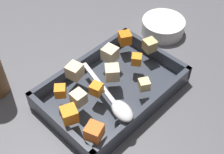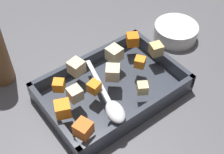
# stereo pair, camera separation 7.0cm
# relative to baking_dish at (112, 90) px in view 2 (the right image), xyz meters

# --- Properties ---
(ground_plane) EXTENTS (4.00, 4.00, 0.00)m
(ground_plane) POSITION_rel_baking_dish_xyz_m (0.01, 0.01, -0.02)
(ground_plane) COLOR #4C4C51
(baking_dish) EXTENTS (0.33, 0.22, 0.05)m
(baking_dish) POSITION_rel_baking_dish_xyz_m (0.00, 0.00, 0.00)
(baking_dish) COLOR #333842
(baking_dish) RESTS_ON ground_plane
(carrot_chunk_heap_side) EXTENTS (0.03, 0.03, 0.02)m
(carrot_chunk_heap_side) POSITION_rel_baking_dish_xyz_m (-0.11, 0.05, 0.05)
(carrot_chunk_heap_side) COLOR orange
(carrot_chunk_heap_side) RESTS_ON baking_dish
(carrot_chunk_far_left) EXTENTS (0.04, 0.04, 0.03)m
(carrot_chunk_far_left) POSITION_rel_baking_dish_xyz_m (-0.13, -0.08, 0.05)
(carrot_chunk_far_left) COLOR orange
(carrot_chunk_far_left) RESTS_ON baking_dish
(carrot_chunk_corner_ne) EXTENTS (0.04, 0.04, 0.03)m
(carrot_chunk_corner_ne) POSITION_rel_baking_dish_xyz_m (-0.14, -0.01, 0.05)
(carrot_chunk_corner_ne) COLOR orange
(carrot_chunk_corner_ne) RESTS_ON baking_dish
(carrot_chunk_center) EXTENTS (0.03, 0.03, 0.02)m
(carrot_chunk_center) POSITION_rel_baking_dish_xyz_m (0.08, -0.00, 0.05)
(carrot_chunk_center) COLOR orange
(carrot_chunk_center) RESTS_ON baking_dish
(carrot_chunk_under_handle) EXTENTS (0.04, 0.04, 0.03)m
(carrot_chunk_under_handle) POSITION_rel_baking_dish_xyz_m (0.12, 0.07, 0.05)
(carrot_chunk_under_handle) COLOR orange
(carrot_chunk_under_handle) RESTS_ON baking_dish
(carrot_chunk_corner_nw) EXTENTS (0.03, 0.03, 0.02)m
(carrot_chunk_corner_nw) POSITION_rel_baking_dish_xyz_m (-0.05, -0.00, 0.05)
(carrot_chunk_corner_nw) COLOR orange
(carrot_chunk_corner_nw) RESTS_ON baking_dish
(potato_chunk_far_right) EXTENTS (0.04, 0.04, 0.03)m
(potato_chunk_far_right) POSITION_rel_baking_dish_xyz_m (-0.05, 0.07, 0.05)
(potato_chunk_far_right) COLOR beige
(potato_chunk_far_right) RESTS_ON baking_dish
(potato_chunk_rim_edge) EXTENTS (0.04, 0.04, 0.03)m
(potato_chunk_rim_edge) POSITION_rel_baking_dish_xyz_m (0.05, 0.05, 0.05)
(potato_chunk_rim_edge) COLOR beige
(potato_chunk_rim_edge) RESTS_ON baking_dish
(potato_chunk_back_center) EXTENTS (0.03, 0.03, 0.02)m
(potato_chunk_back_center) POSITION_rel_baking_dish_xyz_m (0.03, -0.07, 0.05)
(potato_chunk_back_center) COLOR #E0CC89
(potato_chunk_back_center) RESTS_ON baking_dish
(potato_chunk_mid_left) EXTENTS (0.04, 0.04, 0.03)m
(potato_chunk_mid_left) POSITION_rel_baking_dish_xyz_m (0.01, 0.00, 0.05)
(potato_chunk_mid_left) COLOR beige
(potato_chunk_mid_left) RESTS_ON baking_dish
(potato_chunk_heap_top) EXTENTS (0.04, 0.04, 0.03)m
(potato_chunk_heap_top) POSITION_rel_baking_dish_xyz_m (0.14, 0.01, 0.05)
(potato_chunk_heap_top) COLOR tan
(potato_chunk_heap_top) RESTS_ON baking_dish
(potato_chunk_near_right) EXTENTS (0.03, 0.03, 0.03)m
(potato_chunk_near_right) POSITION_rel_baking_dish_xyz_m (-0.10, 0.01, 0.05)
(potato_chunk_near_right) COLOR beige
(potato_chunk_near_right) RESTS_ON baking_dish
(serving_spoon) EXTENTS (0.07, 0.20, 0.02)m
(serving_spoon) POSITION_rel_baking_dish_xyz_m (-0.05, -0.07, 0.04)
(serving_spoon) COLOR silver
(serving_spoon) RESTS_ON baking_dish
(small_prep_bowl) EXTENTS (0.12, 0.12, 0.04)m
(small_prep_bowl) POSITION_rel_baking_dish_xyz_m (0.27, 0.06, 0.01)
(small_prep_bowl) COLOR silver
(small_prep_bowl) RESTS_ON ground_plane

